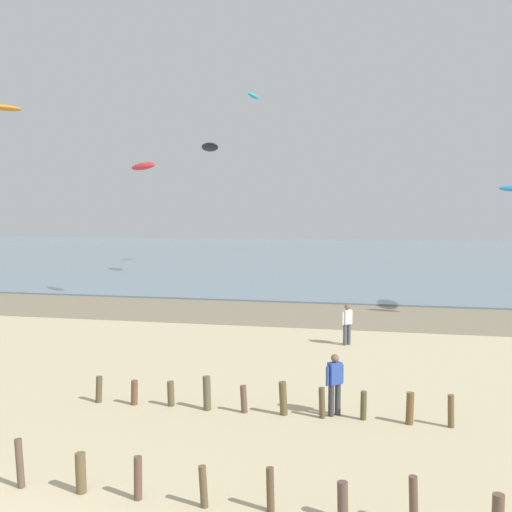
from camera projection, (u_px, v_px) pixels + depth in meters
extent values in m
cube|color=#84755B|center=(257.00, 313.00, 32.57)|extent=(120.00, 7.46, 0.01)
cube|color=slate|center=(325.00, 256.00, 70.33)|extent=(160.00, 70.00, 0.10)
cylinder|color=brown|center=(20.00, 463.00, 12.14)|extent=(0.20, 0.15, 1.02)
cylinder|color=brown|center=(81.00, 473.00, 11.93)|extent=(0.23, 0.22, 0.82)
cylinder|color=brown|center=(138.00, 478.00, 11.65)|extent=(0.17, 0.17, 0.86)
cylinder|color=brown|center=(203.00, 487.00, 11.34)|extent=(0.18, 0.18, 0.82)
cylinder|color=brown|center=(270.00, 489.00, 11.19)|extent=(0.17, 0.16, 0.85)
cylinder|color=brown|center=(343.00, 501.00, 10.88)|extent=(0.22, 0.22, 0.72)
cylinder|color=brown|center=(414.00, 501.00, 10.65)|extent=(0.19, 0.20, 0.94)
cylinder|color=brown|center=(99.00, 389.00, 17.51)|extent=(0.21, 0.21, 0.78)
cylinder|color=brown|center=(134.00, 393.00, 17.28)|extent=(0.22, 0.20, 0.73)
cylinder|color=brown|center=(171.00, 394.00, 17.17)|extent=(0.20, 0.23, 0.73)
cylinder|color=brown|center=(207.00, 393.00, 16.85)|extent=(0.25, 0.25, 0.97)
cylinder|color=brown|center=(244.00, 399.00, 16.61)|extent=(0.21, 0.20, 0.78)
cylinder|color=brown|center=(283.00, 398.00, 16.41)|extent=(0.25, 0.25, 0.95)
cylinder|color=brown|center=(322.00, 403.00, 16.19)|extent=(0.20, 0.17, 0.84)
cylinder|color=brown|center=(364.00, 406.00, 16.04)|extent=(0.17, 0.20, 0.79)
cylinder|color=brown|center=(410.00, 408.00, 15.72)|extent=(0.22, 0.21, 0.85)
cylinder|color=brown|center=(451.00, 411.00, 15.49)|extent=(0.19, 0.17, 0.86)
cylinder|color=#4C4C56|center=(345.00, 335.00, 24.80)|extent=(0.16, 0.16, 0.88)
cylinder|color=#4C4C56|center=(349.00, 334.00, 24.92)|extent=(0.16, 0.16, 0.88)
cube|color=white|center=(347.00, 317.00, 24.80)|extent=(0.41, 0.41, 0.60)
sphere|color=brown|center=(347.00, 307.00, 24.77)|extent=(0.22, 0.22, 0.22)
cylinder|color=white|center=(343.00, 319.00, 24.67)|extent=(0.09, 0.09, 0.52)
cylinder|color=white|center=(351.00, 317.00, 24.94)|extent=(0.09, 0.09, 0.52)
cylinder|color=#383842|center=(331.00, 400.00, 16.33)|extent=(0.16, 0.16, 0.88)
cylinder|color=#383842|center=(338.00, 399.00, 16.43)|extent=(0.16, 0.16, 0.88)
cube|color=#2D4CA5|center=(335.00, 373.00, 16.32)|extent=(0.42, 0.40, 0.60)
sphere|color=brown|center=(335.00, 358.00, 16.28)|extent=(0.22, 0.22, 0.22)
cylinder|color=#2D4CA5|center=(327.00, 376.00, 16.21)|extent=(0.09, 0.09, 0.52)
cylinder|color=#2D4CA5|center=(342.00, 374.00, 16.43)|extent=(0.09, 0.09, 0.52)
ellipsoid|color=#19B2B7|center=(254.00, 96.00, 55.35)|extent=(1.07, 2.39, 0.65)
ellipsoid|color=red|center=(143.00, 166.00, 36.46)|extent=(2.54, 2.22, 0.72)
ellipsoid|color=orange|center=(5.00, 108.00, 45.02)|extent=(2.15, 2.58, 0.50)
ellipsoid|color=black|center=(210.00, 147.00, 48.30)|extent=(2.76, 3.24, 0.92)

